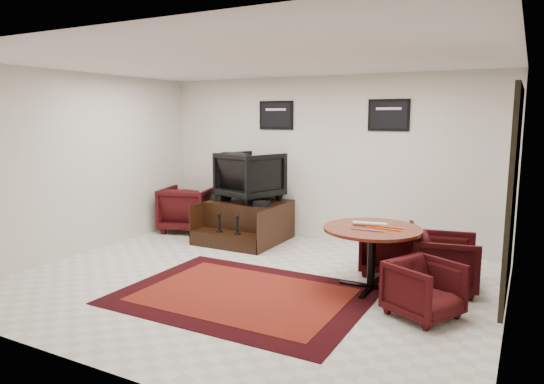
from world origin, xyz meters
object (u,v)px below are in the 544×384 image
(shine_podium, at_px, (247,222))
(shine_chair, at_px, (250,174))
(armchair_side, at_px, (188,207))
(table_chair_window, at_px, (446,260))
(table_chair_back, at_px, (387,245))
(table_chair_corner, at_px, (424,287))
(meeting_table, at_px, (372,235))

(shine_podium, bearing_deg, shine_chair, 90.00)
(shine_chair, distance_m, armchair_side, 1.49)
(shine_podium, height_order, table_chair_window, table_chair_window)
(shine_chair, height_order, table_chair_window, shine_chair)
(shine_chair, bearing_deg, table_chair_back, -177.24)
(shine_chair, relative_size, table_chair_back, 1.25)
(armchair_side, relative_size, table_chair_corner, 1.36)
(table_chair_window, bearing_deg, shine_podium, 63.61)
(shine_podium, bearing_deg, table_chair_corner, -29.97)
(armchair_side, height_order, meeting_table, armchair_side)
(armchair_side, distance_m, table_chair_corner, 5.11)
(shine_podium, distance_m, shine_chair, 0.85)
(table_chair_back, bearing_deg, table_chair_window, 139.76)
(table_chair_back, height_order, table_chair_corner, table_chair_back)
(shine_chair, height_order, meeting_table, shine_chair)
(shine_podium, relative_size, table_chair_corner, 1.99)
(shine_podium, distance_m, table_chair_back, 2.68)
(shine_chair, relative_size, armchair_side, 1.04)
(table_chair_window, relative_size, table_chair_corner, 1.13)
(meeting_table, relative_size, table_chair_back, 1.57)
(table_chair_back, height_order, table_chair_window, table_chair_window)
(table_chair_back, bearing_deg, shine_chair, -32.10)
(table_chair_window, bearing_deg, armchair_side, 67.02)
(table_chair_corner, bearing_deg, meeting_table, 79.28)
(table_chair_corner, bearing_deg, armchair_side, 93.78)
(meeting_table, bearing_deg, armchair_side, 160.02)
(shine_chair, distance_m, meeting_table, 3.06)
(shine_chair, xyz_separation_m, table_chair_back, (2.61, -0.73, -0.77))
(armchair_side, relative_size, table_chair_back, 1.21)
(shine_podium, xyz_separation_m, table_chair_corner, (3.37, -1.94, 0.03))
(armchair_side, xyz_separation_m, table_chair_window, (4.77, -1.03, -0.08))
(shine_chair, distance_m, table_chair_corner, 4.05)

